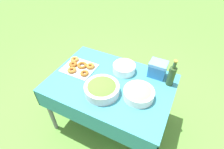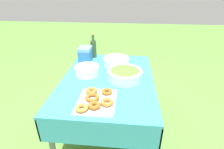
{
  "view_description": "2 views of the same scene",
  "coord_description": "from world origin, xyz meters",
  "px_view_note": "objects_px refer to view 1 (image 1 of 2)",
  "views": [
    {
      "loc": [
        0.62,
        -1.21,
        2.09
      ],
      "look_at": [
        -0.02,
        0.07,
        0.81
      ],
      "focal_mm": 28.0,
      "sensor_mm": 36.0,
      "label": 1
    },
    {
      "loc": [
        -1.6,
        -0.2,
        1.62
      ],
      "look_at": [
        0.02,
        -0.04,
        0.78
      ],
      "focal_mm": 28.0,
      "sensor_mm": 36.0,
      "label": 2
    }
  ],
  "objects_px": {
    "donut_platter": "(79,67)",
    "plate_stack": "(124,68)",
    "cooler_box": "(158,69)",
    "olive_oil_bottle": "(171,75)",
    "salad_bowl": "(102,88)",
    "pasta_bowl": "(139,93)"
  },
  "relations": [
    {
      "from": "donut_platter",
      "to": "cooler_box",
      "type": "relative_size",
      "value": 2.03
    },
    {
      "from": "salad_bowl",
      "to": "cooler_box",
      "type": "relative_size",
      "value": 1.91
    },
    {
      "from": "salad_bowl",
      "to": "plate_stack",
      "type": "height_order",
      "value": "salad_bowl"
    },
    {
      "from": "salad_bowl",
      "to": "plate_stack",
      "type": "distance_m",
      "value": 0.41
    },
    {
      "from": "salad_bowl",
      "to": "pasta_bowl",
      "type": "xyz_separation_m",
      "value": [
        0.35,
        0.11,
        -0.01
      ]
    },
    {
      "from": "donut_platter",
      "to": "olive_oil_bottle",
      "type": "height_order",
      "value": "olive_oil_bottle"
    },
    {
      "from": "donut_platter",
      "to": "cooler_box",
      "type": "bearing_deg",
      "value": 18.61
    },
    {
      "from": "pasta_bowl",
      "to": "plate_stack",
      "type": "xyz_separation_m",
      "value": [
        -0.29,
        0.29,
        -0.01
      ]
    },
    {
      "from": "salad_bowl",
      "to": "pasta_bowl",
      "type": "bearing_deg",
      "value": 17.92
    },
    {
      "from": "pasta_bowl",
      "to": "plate_stack",
      "type": "height_order",
      "value": "pasta_bowl"
    },
    {
      "from": "salad_bowl",
      "to": "donut_platter",
      "type": "relative_size",
      "value": 0.94
    },
    {
      "from": "olive_oil_bottle",
      "to": "cooler_box",
      "type": "height_order",
      "value": "olive_oil_bottle"
    },
    {
      "from": "cooler_box",
      "to": "salad_bowl",
      "type": "bearing_deg",
      "value": -129.82
    },
    {
      "from": "salad_bowl",
      "to": "olive_oil_bottle",
      "type": "bearing_deg",
      "value": 36.6
    },
    {
      "from": "plate_stack",
      "to": "cooler_box",
      "type": "xyz_separation_m",
      "value": [
        0.36,
        0.1,
        0.05
      ]
    },
    {
      "from": "plate_stack",
      "to": "cooler_box",
      "type": "height_order",
      "value": "cooler_box"
    },
    {
      "from": "donut_platter",
      "to": "plate_stack",
      "type": "distance_m",
      "value": 0.53
    },
    {
      "from": "olive_oil_bottle",
      "to": "salad_bowl",
      "type": "bearing_deg",
      "value": -143.4
    },
    {
      "from": "plate_stack",
      "to": "olive_oil_bottle",
      "type": "height_order",
      "value": "olive_oil_bottle"
    },
    {
      "from": "salad_bowl",
      "to": "olive_oil_bottle",
      "type": "distance_m",
      "value": 0.73
    },
    {
      "from": "salad_bowl",
      "to": "cooler_box",
      "type": "height_order",
      "value": "cooler_box"
    },
    {
      "from": "donut_platter",
      "to": "plate_stack",
      "type": "xyz_separation_m",
      "value": [
        0.5,
        0.19,
        0.03
      ]
    }
  ]
}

